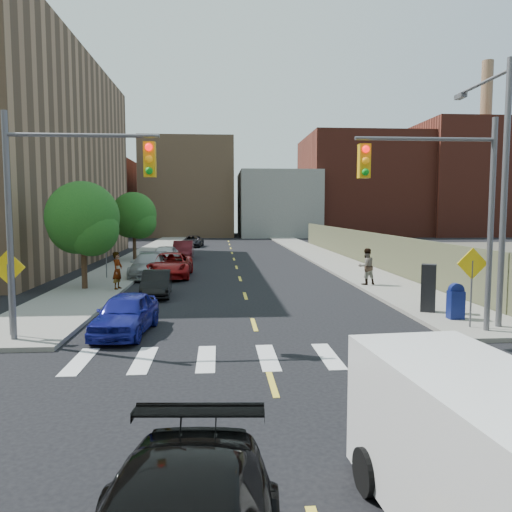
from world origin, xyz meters
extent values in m
plane|color=black|center=(0.00, 0.00, 0.00)|extent=(160.00, 160.00, 0.00)
cube|color=gray|center=(-7.75, 41.50, 0.07)|extent=(3.50, 73.00, 0.15)
cube|color=gray|center=(7.75, 41.50, 0.07)|extent=(3.50, 73.00, 0.15)
cube|color=#616245|center=(9.60, 28.00, 1.25)|extent=(0.12, 44.00, 2.50)
cube|color=#592319|center=(-22.00, 70.00, 6.00)|extent=(14.00, 18.00, 12.00)
cube|color=#8C6B4C|center=(-6.00, 72.00, 7.50)|extent=(14.00, 16.00, 15.00)
cube|color=gray|center=(8.00, 70.00, 5.00)|extent=(12.00, 16.00, 10.00)
cube|color=#592319|center=(22.00, 72.00, 8.00)|extent=(18.00, 18.00, 16.00)
cube|color=#592319|center=(38.00, 70.00, 9.00)|extent=(14.00, 16.00, 18.00)
cylinder|color=#8C6B4C|center=(42.00, 70.00, 14.00)|extent=(1.80, 1.80, 28.00)
cylinder|color=#59595E|center=(-7.50, 6.00, 3.50)|extent=(0.18, 0.18, 7.00)
cylinder|color=#59595E|center=(-5.25, 6.00, 6.30)|extent=(4.50, 0.12, 0.12)
cube|color=#E5A50C|center=(-3.30, 6.00, 5.60)|extent=(0.35, 0.30, 1.05)
cylinder|color=#59595E|center=(7.50, 6.00, 3.50)|extent=(0.18, 0.18, 7.00)
cylinder|color=#59595E|center=(5.25, 6.00, 6.30)|extent=(4.50, 0.12, 0.12)
cube|color=#E5A50C|center=(3.30, 6.00, 5.60)|extent=(0.35, 0.30, 1.05)
cylinder|color=#59595E|center=(8.20, 6.50, 4.50)|extent=(0.20, 0.20, 9.00)
cylinder|color=#59595E|center=(8.20, 8.20, 8.60)|extent=(0.12, 3.50, 0.12)
cube|color=#59595E|center=(8.20, 9.80, 8.50)|extent=(0.25, 0.60, 0.18)
cylinder|color=#59595E|center=(-7.80, 6.50, 1.20)|extent=(0.06, 0.06, 2.40)
cube|color=yellow|center=(-7.80, 6.50, 2.30)|extent=(1.06, 0.04, 1.06)
cylinder|color=#59595E|center=(7.20, 6.50, 1.20)|extent=(0.06, 0.06, 2.40)
cube|color=yellow|center=(7.20, 6.50, 2.30)|extent=(1.06, 0.04, 1.06)
cylinder|color=#59595E|center=(-7.80, 20.00, 1.20)|extent=(0.06, 0.06, 2.40)
cube|color=yellow|center=(-7.80, 20.00, 2.30)|extent=(1.06, 0.04, 1.06)
cylinder|color=#332114|center=(-8.00, 16.00, 1.32)|extent=(0.28, 0.28, 2.64)
sphere|color=#144614|center=(-8.00, 16.00, 3.72)|extent=(3.60, 3.60, 3.60)
sphere|color=#144614|center=(-7.50, 15.70, 3.12)|extent=(2.64, 2.64, 2.64)
sphere|color=#144614|center=(-8.40, 16.40, 3.30)|extent=(2.88, 2.88, 2.88)
cylinder|color=#332114|center=(-8.00, 31.00, 1.32)|extent=(0.28, 0.28, 2.64)
sphere|color=#144614|center=(-8.00, 31.00, 3.72)|extent=(3.60, 3.60, 3.60)
sphere|color=#144614|center=(-7.50, 30.70, 3.12)|extent=(2.64, 2.64, 2.64)
sphere|color=#144614|center=(-8.40, 31.40, 3.30)|extent=(2.88, 2.88, 2.88)
imported|color=navy|center=(-4.31, 7.00, 0.68)|extent=(1.97, 4.11, 1.36)
imported|color=black|center=(-4.20, 14.24, 0.61)|extent=(1.49, 3.76, 1.22)
imported|color=maroon|center=(-4.20, 20.99, 0.75)|extent=(2.53, 5.40, 1.50)
imported|color=#9B9EA2|center=(-5.50, 21.03, 0.73)|extent=(2.12, 5.06, 1.46)
imported|color=silver|center=(-5.16, 26.96, 0.77)|extent=(1.95, 4.56, 1.53)
imported|color=#440D12|center=(-4.23, 32.39, 0.76)|extent=(1.70, 4.64, 1.52)
imported|color=black|center=(-4.20, 46.45, 0.63)|extent=(2.50, 4.71, 1.26)
cube|color=white|center=(1.89, -4.18, 1.13)|extent=(2.20, 4.84, 1.99)
cube|color=black|center=(1.74, -2.38, 1.40)|extent=(1.76, 1.22, 0.81)
cylinder|color=black|center=(0.90, -2.72, 0.32)|extent=(0.31, 0.71, 0.69)
cylinder|color=black|center=(2.62, -2.57, 0.32)|extent=(0.31, 0.71, 0.69)
cube|color=navy|center=(7.31, 7.78, 0.66)|extent=(0.54, 0.41, 1.02)
cylinder|color=navy|center=(7.31, 7.78, 1.19)|extent=(0.52, 0.25, 0.52)
cube|color=black|center=(6.85, 9.10, 1.07)|extent=(0.69, 0.64, 1.85)
imported|color=gray|center=(-6.30, 15.69, 1.08)|extent=(0.59, 0.76, 1.86)
imported|color=gray|center=(6.53, 16.23, 1.11)|extent=(1.09, 0.95, 1.92)
camera|label=1|loc=(-1.23, -9.45, 4.07)|focal=35.00mm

